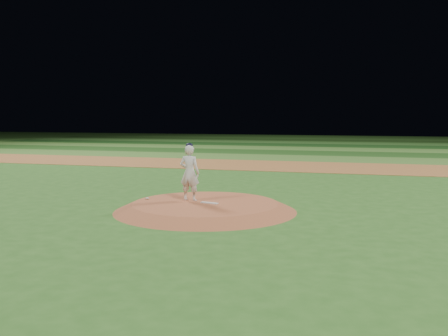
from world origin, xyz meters
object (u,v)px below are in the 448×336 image
Objects in this scene: pitching_rubber at (209,203)px; pitcher_on_mound at (190,172)px; pitchers_mound at (205,207)px; rosin_bag at (147,198)px.

pitcher_on_mound reaches higher than pitching_rubber.
pitchers_mound is 1.95m from rosin_bag.
pitchers_mound is at bearing -19.19° from pitcher_on_mound.
pitcher_on_mound is at bearing 171.74° from pitching_rubber.
pitchers_mound is at bearing -1.34° from rosin_bag.
rosin_bag is at bearing -173.55° from pitcher_on_mound.
pitching_rubber is at bearing -21.30° from pitcher_on_mound.
pitcher_on_mound reaches higher than pitchers_mound.
rosin_bag is (-2.10, 0.13, 0.02)m from pitching_rubber.
pitcher_on_mound is (1.37, 0.15, 0.85)m from rosin_bag.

